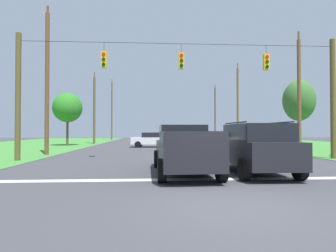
{
  "coord_description": "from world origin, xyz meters",
  "views": [
    {
      "loc": [
        -1.81,
        -6.18,
        1.72
      ],
      "look_at": [
        -0.8,
        11.35,
        2.02
      ],
      "focal_mm": 28.63,
      "sensor_mm": 36.0,
      "label": 1
    }
  ],
  "objects_px": {
    "distant_car_crossing_white": "(153,140)",
    "utility_pole_far_left": "(47,82)",
    "tree_roadside_far_right": "(299,101)",
    "utility_pole_distant_left": "(112,109)",
    "utility_pole_mid_right": "(299,94)",
    "suv_black": "(255,147)",
    "tree_roadside_left": "(68,108)",
    "overhead_signal_span": "(181,92)",
    "utility_pole_far_right": "(238,104)",
    "utility_pole_distant_right": "(94,109)",
    "utility_pole_near_left": "(215,113)",
    "pickup_truck": "(184,149)"
  },
  "relations": [
    {
      "from": "utility_pole_far_left",
      "to": "tree_roadside_far_right",
      "type": "height_order",
      "value": "utility_pole_far_left"
    },
    {
      "from": "utility_pole_near_left",
      "to": "distant_car_crossing_white",
      "type": "bearing_deg",
      "value": -117.77
    },
    {
      "from": "utility_pole_far_left",
      "to": "tree_roadside_far_right",
      "type": "relative_size",
      "value": 1.59
    },
    {
      "from": "tree_roadside_far_right",
      "to": "overhead_signal_span",
      "type": "bearing_deg",
      "value": -142.48
    },
    {
      "from": "pickup_truck",
      "to": "utility_pole_far_right",
      "type": "height_order",
      "value": "utility_pole_far_right"
    },
    {
      "from": "utility_pole_distant_left",
      "to": "utility_pole_distant_right",
      "type": "bearing_deg",
      "value": -89.53
    },
    {
      "from": "utility_pole_near_left",
      "to": "tree_roadside_far_right",
      "type": "height_order",
      "value": "utility_pole_near_left"
    },
    {
      "from": "suv_black",
      "to": "utility_pole_near_left",
      "type": "distance_m",
      "value": 40.64
    },
    {
      "from": "utility_pole_distant_left",
      "to": "utility_pole_mid_right",
      "type": "bearing_deg",
      "value": -56.75
    },
    {
      "from": "suv_black",
      "to": "utility_pole_far_left",
      "type": "relative_size",
      "value": 0.46
    },
    {
      "from": "utility_pole_far_right",
      "to": "utility_pole_far_left",
      "type": "distance_m",
      "value": 25.36
    },
    {
      "from": "distant_car_crossing_white",
      "to": "utility_pole_distant_left",
      "type": "height_order",
      "value": "utility_pole_distant_left"
    },
    {
      "from": "pickup_truck",
      "to": "utility_pole_mid_right",
      "type": "relative_size",
      "value": 0.56
    },
    {
      "from": "pickup_truck",
      "to": "utility_pole_near_left",
      "type": "distance_m",
      "value": 41.13
    },
    {
      "from": "suv_black",
      "to": "utility_pole_far_right",
      "type": "height_order",
      "value": "utility_pole_far_right"
    },
    {
      "from": "utility_pole_mid_right",
      "to": "utility_pole_distant_left",
      "type": "xyz_separation_m",
      "value": [
        -19.41,
        29.61,
        1.0
      ]
    },
    {
      "from": "overhead_signal_span",
      "to": "utility_pole_far_right",
      "type": "distance_m",
      "value": 22.69
    },
    {
      "from": "utility_pole_mid_right",
      "to": "utility_pole_far_right",
      "type": "bearing_deg",
      "value": 90.52
    },
    {
      "from": "distant_car_crossing_white",
      "to": "suv_black",
      "type": "bearing_deg",
      "value": -76.44
    },
    {
      "from": "utility_pole_mid_right",
      "to": "tree_roadside_far_right",
      "type": "relative_size",
      "value": 1.46
    },
    {
      "from": "tree_roadside_left",
      "to": "utility_pole_distant_right",
      "type": "bearing_deg",
      "value": 63.87
    },
    {
      "from": "pickup_truck",
      "to": "utility_pole_distant_left",
      "type": "height_order",
      "value": "utility_pole_distant_left"
    },
    {
      "from": "distant_car_crossing_white",
      "to": "utility_pole_far_left",
      "type": "relative_size",
      "value": 0.42
    },
    {
      "from": "overhead_signal_span",
      "to": "tree_roadside_left",
      "type": "xyz_separation_m",
      "value": [
        -11.26,
        15.04,
        0.28
      ]
    },
    {
      "from": "distant_car_crossing_white",
      "to": "tree_roadside_left",
      "type": "height_order",
      "value": "tree_roadside_left"
    },
    {
      "from": "suv_black",
      "to": "utility_pole_far_left",
      "type": "bearing_deg",
      "value": 143.25
    },
    {
      "from": "utility_pole_far_right",
      "to": "utility_pole_near_left",
      "type": "distance_m",
      "value": 14.34
    },
    {
      "from": "overhead_signal_span",
      "to": "utility_pole_mid_right",
      "type": "relative_size",
      "value": 1.94
    },
    {
      "from": "overhead_signal_span",
      "to": "tree_roadside_left",
      "type": "height_order",
      "value": "overhead_signal_span"
    },
    {
      "from": "utility_pole_far_right",
      "to": "utility_pole_distant_right",
      "type": "distance_m",
      "value": 19.2
    },
    {
      "from": "utility_pole_far_right",
      "to": "utility_pole_distant_right",
      "type": "relative_size",
      "value": 1.18
    },
    {
      "from": "distant_car_crossing_white",
      "to": "utility_pole_far_left",
      "type": "height_order",
      "value": "utility_pole_far_left"
    },
    {
      "from": "distant_car_crossing_white",
      "to": "utility_pole_mid_right",
      "type": "xyz_separation_m",
      "value": [
        11.78,
        -6.88,
        3.9
      ]
    },
    {
      "from": "utility_pole_mid_right",
      "to": "tree_roadside_far_right",
      "type": "bearing_deg",
      "value": 60.86
    },
    {
      "from": "utility_pole_mid_right",
      "to": "utility_pole_near_left",
      "type": "height_order",
      "value": "utility_pole_near_left"
    },
    {
      "from": "pickup_truck",
      "to": "distant_car_crossing_white",
      "type": "height_order",
      "value": "pickup_truck"
    },
    {
      "from": "tree_roadside_far_right",
      "to": "tree_roadside_left",
      "type": "height_order",
      "value": "tree_roadside_far_right"
    },
    {
      "from": "suv_black",
      "to": "utility_pole_near_left",
      "type": "relative_size",
      "value": 0.46
    },
    {
      "from": "utility_pole_far_left",
      "to": "tree_roadside_left",
      "type": "height_order",
      "value": "utility_pole_far_left"
    },
    {
      "from": "utility_pole_far_right",
      "to": "suv_black",
      "type": "bearing_deg",
      "value": -106.5
    },
    {
      "from": "utility_pole_far_right",
      "to": "tree_roadside_left",
      "type": "distance_m",
      "value": 21.88
    },
    {
      "from": "utility_pole_distant_left",
      "to": "overhead_signal_span",
      "type": "bearing_deg",
      "value": -75.02
    },
    {
      "from": "utility_pole_mid_right",
      "to": "utility_pole_distant_right",
      "type": "bearing_deg",
      "value": 143.98
    },
    {
      "from": "suv_black",
      "to": "distant_car_crossing_white",
      "type": "height_order",
      "value": "suv_black"
    },
    {
      "from": "utility_pole_distant_right",
      "to": "utility_pole_mid_right",
      "type": "bearing_deg",
      "value": -36.02
    },
    {
      "from": "utility_pole_near_left",
      "to": "tree_roadside_left",
      "type": "relative_size",
      "value": 1.76
    },
    {
      "from": "pickup_truck",
      "to": "utility_pole_far_right",
      "type": "relative_size",
      "value": 0.5
    },
    {
      "from": "distant_car_crossing_white",
      "to": "utility_pole_far_left",
      "type": "bearing_deg",
      "value": -131.13
    },
    {
      "from": "utility_pole_far_left",
      "to": "suv_black",
      "type": "bearing_deg",
      "value": -36.75
    },
    {
      "from": "utility_pole_mid_right",
      "to": "utility_pole_far_left",
      "type": "distance_m",
      "value": 19.27
    }
  ]
}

